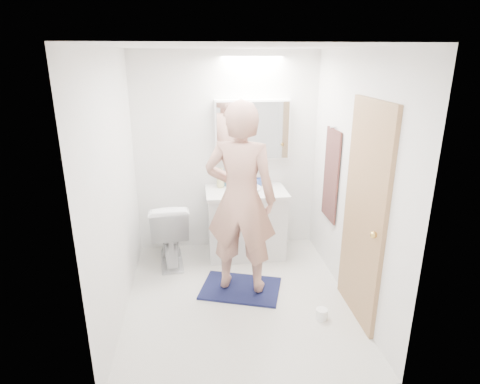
{
  "coord_description": "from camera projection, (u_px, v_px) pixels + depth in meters",
  "views": [
    {
      "loc": [
        -0.38,
        -3.47,
        2.34
      ],
      "look_at": [
        0.05,
        0.25,
        1.05
      ],
      "focal_mm": 30.01,
      "sensor_mm": 36.0,
      "label": 1
    }
  ],
  "objects": [
    {
      "name": "bath_rug",
      "position": [
        241.0,
        288.0,
        4.21
      ],
      "size": [
        0.93,
        0.76,
        0.02
      ],
      "primitive_type": "cube",
      "rotation": [
        0.0,
        0.0,
        -0.3
      ],
      "color": "#15133D",
      "rests_on": "floor"
    },
    {
      "name": "door",
      "position": [
        364.0,
        215.0,
        3.52
      ],
      "size": [
        0.04,
        0.8,
        2.0
      ],
      "primitive_type": "cube",
      "color": "#A67B53",
      "rests_on": "wall_right"
    },
    {
      "name": "wall_front",
      "position": [
        259.0,
        247.0,
        2.5
      ],
      "size": [
        2.5,
        0.0,
        2.5
      ],
      "primitive_type": "plane",
      "rotation": [
        -1.57,
        0.0,
        0.0
      ],
      "color": "white",
      "rests_on": "floor"
    },
    {
      "name": "wall_left",
      "position": [
        115.0,
        190.0,
        3.55
      ],
      "size": [
        0.0,
        2.5,
        2.5
      ],
      "primitive_type": "plane",
      "rotation": [
        1.57,
        0.0,
        1.57
      ],
      "color": "white",
      "rests_on": "floor"
    },
    {
      "name": "mirror_panel",
      "position": [
        253.0,
        131.0,
        4.64
      ],
      "size": [
        0.84,
        0.01,
        0.66
      ],
      "primitive_type": "cube",
      "color": "silver",
      "rests_on": "medicine_cabinet"
    },
    {
      "name": "wall_back",
      "position": [
        226.0,
        154.0,
        4.85
      ],
      "size": [
        2.5,
        0.0,
        2.5
      ],
      "primitive_type": "plane",
      "rotation": [
        1.57,
        0.0,
        0.0
      ],
      "color": "white",
      "rests_on": "floor"
    },
    {
      "name": "wall_right",
      "position": [
        353.0,
        181.0,
        3.79
      ],
      "size": [
        0.0,
        2.5,
        2.5
      ],
      "primitive_type": "plane",
      "rotation": [
        1.57,
        0.0,
        -1.57
      ],
      "color": "white",
      "rests_on": "floor"
    },
    {
      "name": "sink_basin",
      "position": [
        246.0,
        188.0,
        4.75
      ],
      "size": [
        0.36,
        0.36,
        0.03
      ],
      "primitive_type": "cylinder",
      "color": "white",
      "rests_on": "countertop"
    },
    {
      "name": "towel_hook",
      "position": [
        334.0,
        127.0,
        4.17
      ],
      "size": [
        0.07,
        0.02,
        0.02
      ],
      "primitive_type": "cylinder",
      "rotation": [
        0.0,
        1.57,
        0.0
      ],
      "color": "silver",
      "rests_on": "wall_right"
    },
    {
      "name": "person",
      "position": [
        241.0,
        199.0,
        3.88
      ],
      "size": [
        0.8,
        0.65,
        1.92
      ],
      "primitive_type": "imported",
      "rotation": [
        0.0,
        0.0,
        2.84
      ],
      "color": "tan",
      "rests_on": "bath_rug"
    },
    {
      "name": "toilet_paper_roll",
      "position": [
        322.0,
        314.0,
        3.73
      ],
      "size": [
        0.11,
        0.11,
        0.1
      ],
      "primitive_type": "cylinder",
      "color": "white",
      "rests_on": "floor"
    },
    {
      "name": "toilet",
      "position": [
        169.0,
        232.0,
        4.66
      ],
      "size": [
        0.5,
        0.8,
        0.78
      ],
      "primitive_type": "imported",
      "rotation": [
        0.0,
        0.0,
        3.23
      ],
      "color": "white",
      "rests_on": "floor"
    },
    {
      "name": "soap_bottle_a",
      "position": [
        220.0,
        178.0,
        4.79
      ],
      "size": [
        0.13,
        0.13,
        0.24
      ],
      "primitive_type": "imported",
      "rotation": [
        0.0,
        0.0,
        0.72
      ],
      "color": "#C2BF7D",
      "rests_on": "countertop"
    },
    {
      "name": "door_knob",
      "position": [
        374.0,
        235.0,
        3.25
      ],
      "size": [
        0.06,
        0.06,
        0.06
      ],
      "primitive_type": "sphere",
      "color": "gold",
      "rests_on": "door"
    },
    {
      "name": "faucet",
      "position": [
        244.0,
        178.0,
        4.9
      ],
      "size": [
        0.02,
        0.02,
        0.16
      ],
      "primitive_type": "cylinder",
      "color": "silver",
      "rests_on": "countertop"
    },
    {
      "name": "countertop",
      "position": [
        246.0,
        192.0,
        4.73
      ],
      "size": [
        0.95,
        0.58,
        0.04
      ],
      "primitive_type": "cube",
      "color": "white",
      "rests_on": "vanity_cabinet"
    },
    {
      "name": "soap_bottle_b",
      "position": [
        229.0,
        179.0,
        4.84
      ],
      "size": [
        0.11,
        0.11,
        0.18
      ],
      "primitive_type": "imported",
      "rotation": [
        0.0,
        0.0,
        -0.9
      ],
      "color": "#5895BD",
      "rests_on": "countertop"
    },
    {
      "name": "towel",
      "position": [
        331.0,
        175.0,
        4.34
      ],
      "size": [
        0.02,
        0.42,
        1.0
      ],
      "primitive_type": "cube",
      "color": "#101E34",
      "rests_on": "wall_right"
    },
    {
      "name": "vanity_cabinet",
      "position": [
        246.0,
        224.0,
        4.86
      ],
      "size": [
        0.9,
        0.55,
        0.78
      ],
      "primitive_type": "cube",
      "color": "silver",
      "rests_on": "floor"
    },
    {
      "name": "toothbrush_cup",
      "position": [
        259.0,
        182.0,
        4.88
      ],
      "size": [
        0.13,
        0.13,
        0.09
      ],
      "primitive_type": "imported",
      "rotation": [
        0.0,
        0.0,
        -0.39
      ],
      "color": "#3958AB",
      "rests_on": "countertop"
    },
    {
      "name": "floor",
      "position": [
        238.0,
        298.0,
        4.06
      ],
      "size": [
        2.5,
        2.5,
        0.0
      ],
      "primitive_type": "plane",
      "color": "silver",
      "rests_on": "ground"
    },
    {
      "name": "medicine_cabinet",
      "position": [
        252.0,
        130.0,
        4.71
      ],
      "size": [
        0.88,
        0.14,
        0.7
      ],
      "primitive_type": "cube",
      "color": "white",
      "rests_on": "wall_back"
    },
    {
      "name": "ceiling",
      "position": [
        237.0,
        46.0,
        3.28
      ],
      "size": [
        2.5,
        2.5,
        0.0
      ],
      "primitive_type": "plane",
      "rotation": [
        3.14,
        0.0,
        0.0
      ],
      "color": "white",
      "rests_on": "floor"
    }
  ]
}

